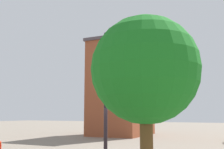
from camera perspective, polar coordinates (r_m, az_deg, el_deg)
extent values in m
cylinder|color=black|center=(14.44, -1.33, -3.88)|extent=(0.20, 0.20, 6.57)
cylinder|color=black|center=(17.90, -0.60, 3.90)|extent=(5.79, 2.51, 0.14)
cylinder|color=black|center=(16.13, -0.95, 3.44)|extent=(2.64, 1.16, 1.08)
cube|color=black|center=(16.45, -0.87, 2.32)|extent=(0.42, 0.45, 1.10)
cube|color=black|center=(16.47, -1.56, 2.31)|extent=(0.43, 0.19, 1.22)
sphere|color=maroon|center=(16.50, -0.18, 3.49)|extent=(0.22, 0.22, 0.22)
cylinder|color=black|center=(16.50, 0.03, 3.66)|extent=(0.27, 0.21, 0.23)
sphere|color=#855607|center=(16.43, -0.18, 2.33)|extent=(0.22, 0.22, 0.22)
cylinder|color=black|center=(16.43, 0.03, 2.50)|extent=(0.27, 0.21, 0.23)
sphere|color=#20FF59|center=(16.37, -0.18, 1.16)|extent=(0.22, 0.22, 0.22)
cylinder|color=black|center=(16.37, 0.03, 1.34)|extent=(0.27, 0.21, 0.23)
cube|color=black|center=(18.19, -0.52, 1.30)|extent=(0.42, 0.45, 1.10)
cube|color=black|center=(18.22, -1.15, 1.29)|extent=(0.43, 0.19, 1.22)
sphere|color=maroon|center=(18.23, 0.10, 2.36)|extent=(0.22, 0.22, 0.22)
cylinder|color=black|center=(18.24, 0.29, 2.52)|extent=(0.26, 0.21, 0.23)
sphere|color=#855607|center=(18.17, 0.10, 1.31)|extent=(0.22, 0.22, 0.22)
cylinder|color=black|center=(18.18, 0.29, 1.46)|extent=(0.26, 0.21, 0.23)
sphere|color=#20FF59|center=(18.12, 0.10, 0.25)|extent=(0.22, 0.22, 0.22)
cylinder|color=black|center=(18.12, 0.29, 0.40)|extent=(0.26, 0.21, 0.23)
cube|color=black|center=(19.94, -0.24, 0.45)|extent=(0.43, 0.45, 1.10)
cube|color=black|center=(19.96, -0.81, 0.44)|extent=(0.43, 0.19, 1.22)
sphere|color=maroon|center=(19.98, 0.34, 1.42)|extent=(0.22, 0.22, 0.22)
cylinder|color=black|center=(19.99, 0.51, 1.56)|extent=(0.27, 0.21, 0.23)
sphere|color=#855607|center=(19.93, 0.34, 0.46)|extent=(0.22, 0.22, 0.22)
cylinder|color=black|center=(19.93, 0.51, 0.60)|extent=(0.27, 0.21, 0.23)
sphere|color=#20FF59|center=(19.88, 0.34, -0.51)|extent=(0.22, 0.22, 0.22)
cylinder|color=black|center=(19.88, 0.51, -0.37)|extent=(0.27, 0.21, 0.23)
cube|color=black|center=(14.25, -1.41, 1.32)|extent=(0.46, 0.43, 1.10)
cube|color=black|center=(14.45, -1.35, 1.18)|extent=(0.21, 0.42, 1.22)
sphere|color=maroon|center=(14.11, -1.46, 2.81)|extent=(0.22, 0.22, 0.22)
cylinder|color=black|center=(14.06, -1.48, 3.06)|extent=(0.22, 0.27, 0.23)
sphere|color=#855607|center=(14.05, -1.47, 1.45)|extent=(0.22, 0.22, 0.22)
cylinder|color=black|center=(14.00, -1.48, 1.69)|extent=(0.22, 0.27, 0.23)
sphere|color=#20FF59|center=(14.00, -1.47, 0.08)|extent=(0.22, 0.22, 0.22)
cylinder|color=black|center=(13.95, -1.49, 0.32)|extent=(0.22, 0.27, 0.23)
cube|color=white|center=(18.27, -0.54, 4.61)|extent=(0.88, 0.38, 0.26)
cube|color=#196A30|center=(18.27, -0.54, 4.61)|extent=(0.84, 0.37, 0.22)
cube|color=white|center=(14.47, -1.32, -2.43)|extent=(0.38, 0.88, 0.26)
cube|color=#0A7A25|center=(14.47, -1.32, -2.43)|extent=(0.37, 0.84, 0.22)
sphere|color=#1A701E|center=(8.24, 6.97, 1.06)|extent=(3.27, 3.27, 3.27)
cube|color=brown|center=(29.11, 2.03, -3.18)|extent=(6.98, 5.06, 9.52)
cube|color=#4B3F46|center=(29.95, 1.99, 6.21)|extent=(7.28, 5.36, 0.30)
cube|color=#A5B7C6|center=(30.55, -2.11, -2.65)|extent=(0.90, 0.04, 1.20)
cube|color=#A5B7C6|center=(32.03, -0.74, -2.97)|extent=(0.90, 0.04, 1.20)
cube|color=#A5B7C6|center=(29.32, -3.52, 0.09)|extent=(0.90, 0.04, 1.20)
cube|color=#A5B7C6|center=(30.49, -2.63, 3.55)|extent=(0.90, 0.04, 1.20)
cube|color=#A5B7C6|center=(31.02, -1.75, -0.99)|extent=(0.90, 0.04, 1.20)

